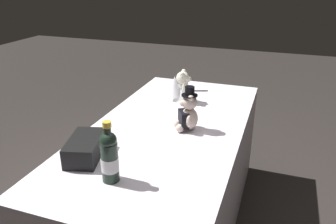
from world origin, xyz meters
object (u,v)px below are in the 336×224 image
(teddy_bear_groom, at_px, (187,114))
(champagne_bottle, at_px, (109,156))
(teddy_bear_bride, at_px, (181,88))
(signing_pen, at_px, (198,91))
(gift_case_black, at_px, (85,148))

(teddy_bear_groom, distance_m, champagne_bottle, 0.67)
(champagne_bottle, bearing_deg, teddy_bear_bride, -0.12)
(signing_pen, distance_m, gift_case_black, 1.25)
(teddy_bear_groom, height_order, gift_case_black, teddy_bear_groom)
(teddy_bear_bride, bearing_deg, champagne_bottle, 179.88)
(teddy_bear_groom, distance_m, teddy_bear_bride, 0.48)
(gift_case_black, bearing_deg, champagne_bottle, -122.26)
(teddy_bear_groom, relative_size, gift_case_black, 0.89)
(champagne_bottle, xyz_separation_m, gift_case_black, (0.14, 0.23, -0.07))
(champagne_bottle, distance_m, gift_case_black, 0.28)
(teddy_bear_groom, bearing_deg, gift_case_black, 140.98)
(gift_case_black, bearing_deg, signing_pen, -13.84)
(teddy_bear_groom, bearing_deg, signing_pen, 8.91)
(champagne_bottle, height_order, gift_case_black, champagne_bottle)
(teddy_bear_groom, relative_size, teddy_bear_bride, 1.15)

